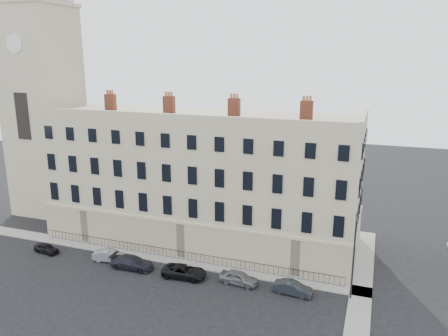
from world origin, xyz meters
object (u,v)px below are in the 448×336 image
at_px(car_f, 293,288).
at_px(streetlamp, 354,253).
at_px(car_c, 132,262).
at_px(car_e, 239,278).
at_px(car_d, 184,271).
at_px(car_b, 111,256).
at_px(car_a, 46,248).

distance_m(car_f, streetlamp, 6.56).
height_order(car_c, car_e, car_c).
distance_m(car_c, car_f, 16.76).
bearing_deg(car_f, car_d, 97.56).
bearing_deg(car_f, streetlamp, -76.90).
xyz_separation_m(car_b, car_c, (3.05, -0.65, 0.04)).
distance_m(car_d, car_f, 10.84).
bearing_deg(car_f, car_a, 96.12).
relative_size(car_f, streetlamp, 0.44).
height_order(car_a, car_c, car_c).
bearing_deg(car_a, car_c, -81.64).
bearing_deg(car_c, car_b, 76.43).
relative_size(car_c, streetlamp, 0.56).
xyz_separation_m(car_b, car_e, (14.51, 0.08, 0.03)).
height_order(car_b, streetlamp, streetlamp).
xyz_separation_m(car_c, car_e, (11.45, 0.73, -0.02)).
distance_m(car_a, car_d, 17.00).
xyz_separation_m(car_c, car_f, (16.75, 0.64, -0.07)).
relative_size(car_a, car_b, 0.82).
bearing_deg(car_d, car_e, -87.27).
height_order(car_a, streetlamp, streetlamp).
xyz_separation_m(car_d, streetlamp, (15.97, 1.27, 3.97)).
relative_size(car_b, car_e, 0.99).
relative_size(car_c, car_e, 1.20).
relative_size(car_c, car_d, 1.02).
bearing_deg(car_d, car_a, 86.84).
height_order(car_b, car_c, car_c).
bearing_deg(car_b, car_f, -97.70).
relative_size(car_a, car_f, 0.85).
bearing_deg(car_d, car_b, 83.05).
bearing_deg(car_a, car_b, -77.00).
xyz_separation_m(car_a, car_d, (17.00, 0.11, 0.10)).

